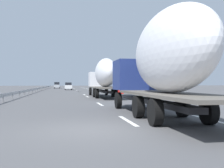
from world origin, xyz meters
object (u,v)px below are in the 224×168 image
at_px(road_sign, 103,80).
at_px(truck_trailing, 161,60).
at_px(car_silver_hatch, 57,85).
at_px(car_white_van, 68,86).
at_px(car_blue_sedan, 68,85).
at_px(truck_lead, 104,76).

bearing_deg(road_sign, truck_trailing, 175.67).
relative_size(truck_trailing, car_silver_hatch, 2.95).
bearing_deg(car_white_van, car_blue_sedan, -0.36).
relative_size(truck_lead, road_sign, 4.35).
bearing_deg(truck_lead, truck_trailing, 180.00).
bearing_deg(car_white_van, car_silver_hatch, 8.89).
distance_m(truck_trailing, car_blue_sedan, 86.31).
bearing_deg(truck_lead, car_white_van, 6.02).
height_order(truck_trailing, car_silver_hatch, truck_trailing).
bearing_deg(car_white_van, road_sign, -151.61).
height_order(car_silver_hatch, car_white_van, car_silver_hatch).
bearing_deg(car_blue_sedan, truck_trailing, -177.71).
xyz_separation_m(truck_trailing, car_white_van, (53.43, 3.65, -1.80)).
relative_size(truck_lead, car_silver_hatch, 3.15).
bearing_deg(car_white_van, truck_lead, -173.98).
relative_size(truck_lead, car_white_van, 3.42).
bearing_deg(car_silver_hatch, truck_lead, -172.89).
relative_size(car_white_van, road_sign, 1.27).
bearing_deg(car_blue_sedan, road_sign, -171.77).
bearing_deg(truck_trailing, car_white_van, 3.91).
distance_m(car_white_van, road_sign, 14.27).
xyz_separation_m(car_blue_sedan, road_sign, (-45.29, -6.55, 1.33)).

